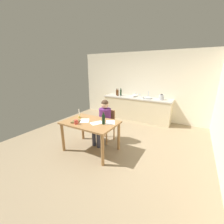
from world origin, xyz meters
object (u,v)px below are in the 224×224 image
Objects in this scene: wine_bottle_on_table at (103,119)px; wine_glass_back_left at (135,94)px; bottle_vinegar at (118,93)px; mixing_bowl at (135,96)px; stovetop_kettle at (161,97)px; candlestick at (79,116)px; wine_glass_near_sink at (140,94)px; dining_table at (90,126)px; teacup_on_counter at (143,97)px; bottle_oil at (117,92)px; sink_unit at (147,98)px; bottle_wine_red at (121,92)px; book_magazine at (76,121)px; person_seated at (104,119)px; coffee_mug at (76,122)px; chair_at_table at (107,124)px; wine_glass_by_kettle at (137,94)px.

wine_bottle_on_table is 1.80× the size of wine_glass_back_left.
bottle_vinegar reaches higher than mixing_bowl.
stovetop_kettle is at bearing 1.95° from bottle_vinegar.
wine_glass_near_sink is at bearing 77.48° from candlestick.
teacup_on_counter reaches higher than dining_table.
sink_unit is at bearing -1.01° from bottle_oil.
bottle_wine_red is (0.18, 0.03, 0.01)m from bottle_oil.
mixing_bowl is 1.28× the size of wine_glass_near_sink.
person_seated is at bearing 45.32° from book_magazine.
wine_glass_near_sink is at bearing 170.14° from stovetop_kettle.
wine_bottle_on_table is 2.92m from bottle_wine_red.
coffee_mug is 0.43m from candlestick.
sink_unit is at bearing 76.45° from coffee_mug.
book_magazine is 3.06m from sink_unit.
stovetop_kettle is (1.49, 2.66, 0.17)m from candlestick.
bottle_wine_red is (0.08, 0.11, 0.00)m from bottle_vinegar.
wine_glass_near_sink is at bearing 92.99° from wine_bottle_on_table.
wine_bottle_on_table is 1.40× the size of mixing_bowl.
wine_bottle_on_table reaches higher than book_magazine.
wine_bottle_on_table is at bearing 6.40° from dining_table.
wine_glass_back_left is at bearing 86.45° from coffee_mug.
wine_glass_near_sink is (0.49, 3.08, 0.23)m from book_magazine.
teacup_on_counter is (0.24, -0.30, -0.06)m from wine_glass_near_sink.
chair_at_table is 5.72× the size of wine_glass_by_kettle.
dining_table is 8.36× the size of wine_glass_back_left.
bottle_vinegar is at bearing 77.70° from book_magazine.
teacup_on_counter is at bearing -51.23° from wine_glass_near_sink.
sink_unit reaches higher than book_magazine.
bottle_oil is 0.94× the size of bottle_vinegar.
wine_glass_by_kettle is at bearing 88.42° from person_seated.
teacup_on_counter is at bearing 78.90° from person_seated.
teacup_on_counter is at bearing -8.35° from bottle_oil.
chair_at_table is 5.72× the size of wine_glass_near_sink.
wine_bottle_on_table is 0.99× the size of bottle_oil.
person_seated is 3.32× the size of sink_unit.
person_seated is 0.84m from coffee_mug.
person_seated is 5.42× the size of book_magazine.
person_seated is (0.04, 0.52, 0.03)m from dining_table.
bottle_oil is at bearing 111.17° from chair_at_table.
wine_glass_by_kettle is 0.09m from wine_glass_back_left.
stovetop_kettle is at bearing -8.85° from wine_glass_by_kettle.
chair_at_table is 2.45× the size of sink_unit.
candlestick reaches higher than mixing_bowl.
wine_bottle_on_table is 2.88m from wine_glass_back_left.
bottle_wine_red reaches higher than book_magazine.
bottle_oil is (-1.12, 2.74, 0.14)m from wine_bottle_on_table.
candlestick is (-0.47, -0.58, 0.33)m from chair_at_table.
wine_glass_by_kettle is (-0.44, 0.15, 0.09)m from sink_unit.
candlestick is at bearing -84.68° from bottle_vinegar.
dining_table is 2.93m from wine_glass_near_sink.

